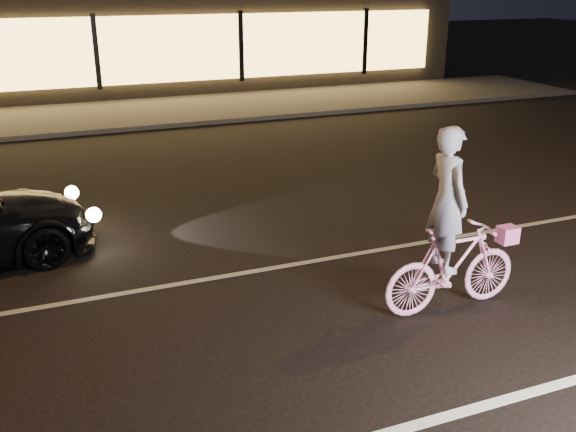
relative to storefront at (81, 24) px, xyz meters
name	(u,v)px	position (x,y,z in m)	size (l,w,h in m)	color
ground	(273,356)	(0.00, -18.97, -2.15)	(90.00, 90.00, 0.00)	black
lane_stripe_far	(219,277)	(0.00, -16.97, -2.14)	(60.00, 0.10, 0.01)	gray
sidewalk	(109,115)	(0.00, -5.97, -2.09)	(30.00, 4.00, 0.12)	#383533
storefront	(81,24)	(0.00, 0.00, 0.00)	(25.40, 8.42, 4.20)	black
cyclist	(451,248)	(2.26, -18.78, -1.36)	(1.76, 0.60, 2.21)	#FE3EA7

